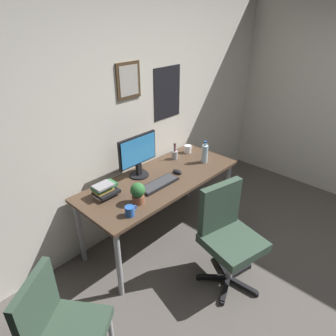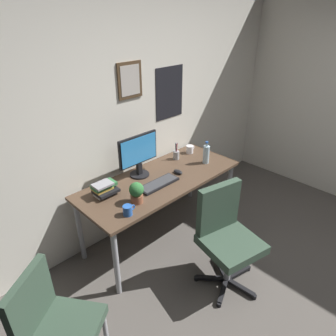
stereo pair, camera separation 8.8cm
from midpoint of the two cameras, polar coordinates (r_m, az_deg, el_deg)
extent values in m
plane|color=#514C47|center=(2.99, 26.43, -24.98)|extent=(5.28, 5.28, 0.00)
cube|color=silver|center=(3.19, -6.47, 10.48)|extent=(4.40, 0.08, 2.60)
cube|color=#4C3823|center=(2.98, -8.39, 16.03)|extent=(0.28, 0.02, 0.34)
cube|color=beige|center=(2.98, -8.26, 16.01)|extent=(0.22, 0.00, 0.28)
cube|color=black|center=(3.38, -0.92, 13.99)|extent=(0.40, 0.01, 0.56)
cube|color=#4C3828|center=(3.06, -2.19, -2.13)|extent=(1.74, 0.71, 0.03)
cylinder|color=#9EA0A5|center=(2.69, -10.25, -17.48)|extent=(0.05, 0.05, 0.70)
cylinder|color=#9EA0A5|center=(3.63, 10.41, -4.06)|extent=(0.05, 0.05, 0.70)
cylinder|color=#9EA0A5|center=(3.09, -17.09, -11.54)|extent=(0.05, 0.05, 0.70)
cylinder|color=#9EA0A5|center=(3.93, 3.26, -0.94)|extent=(0.05, 0.05, 0.70)
cube|color=#334738|center=(2.73, 11.25, -13.66)|extent=(0.55, 0.55, 0.08)
cube|color=#334738|center=(2.68, 8.83, -7.15)|extent=(0.42, 0.16, 0.45)
cylinder|color=#9EA0A5|center=(2.91, 10.78, -17.35)|extent=(0.07, 0.07, 0.42)
cube|color=black|center=(3.10, 12.46, -18.49)|extent=(0.28, 0.10, 0.03)
cylinder|color=black|center=(3.19, 14.31, -17.53)|extent=(0.05, 0.05, 0.04)
cube|color=black|center=(3.12, 9.34, -17.90)|extent=(0.18, 0.26, 0.03)
cylinder|color=black|center=(3.21, 8.28, -16.39)|extent=(0.05, 0.05, 0.04)
cube|color=black|center=(3.01, 7.67, -19.74)|extent=(0.21, 0.24, 0.03)
cylinder|color=black|center=(3.02, 4.84, -19.94)|extent=(0.05, 0.05, 0.04)
cube|color=black|center=(2.94, 9.90, -21.62)|extent=(0.27, 0.15, 0.03)
cylinder|color=black|center=(2.86, 9.25, -23.87)|extent=(0.05, 0.05, 0.04)
cube|color=black|center=(3.00, 12.96, -20.76)|extent=(0.06, 0.28, 0.03)
cylinder|color=black|center=(2.98, 15.50, -22.02)|extent=(0.05, 0.05, 0.04)
cube|color=#334738|center=(2.26, -18.95, -27.56)|extent=(0.59, 0.59, 0.07)
cube|color=#334738|center=(2.16, -24.88, -22.50)|extent=(0.36, 0.27, 0.40)
cylinder|color=#9EA0A5|center=(2.49, -11.80, -28.41)|extent=(0.05, 0.05, 0.41)
cylinder|color=#9EA0A5|center=(2.61, -20.17, -26.45)|extent=(0.05, 0.05, 0.41)
cylinder|color=black|center=(3.11, -6.30, -1.29)|extent=(0.20, 0.20, 0.01)
cube|color=black|center=(3.07, -6.36, -0.20)|extent=(0.05, 0.04, 0.12)
cube|color=black|center=(2.99, -6.64, 3.39)|extent=(0.46, 0.02, 0.30)
cube|color=#338CD8|center=(2.97, -6.39, 3.28)|extent=(0.43, 0.00, 0.27)
cube|color=black|center=(2.93, -2.62, -3.05)|extent=(0.43, 0.15, 0.02)
cube|color=#38383A|center=(2.92, -2.62, -2.83)|extent=(0.41, 0.13, 0.00)
ellipsoid|color=black|center=(3.13, 0.99, -0.70)|extent=(0.06, 0.11, 0.04)
cylinder|color=silver|center=(3.33, 6.20, 2.64)|extent=(0.07, 0.07, 0.20)
cylinder|color=silver|center=(3.28, 6.30, 4.53)|extent=(0.03, 0.03, 0.04)
cylinder|color=#2659B2|center=(3.27, 6.33, 4.94)|extent=(0.03, 0.03, 0.01)
cylinder|color=#2659B2|center=(2.53, -8.25, -8.09)|extent=(0.08, 0.08, 0.09)
torus|color=#2659B2|center=(2.55, -7.36, -7.53)|extent=(0.05, 0.01, 0.05)
cylinder|color=white|center=(3.57, 3.04, 3.60)|extent=(0.08, 0.08, 0.09)
torus|color=white|center=(3.61, 3.61, 3.92)|extent=(0.05, 0.01, 0.05)
cylinder|color=brown|center=(2.68, -6.60, -5.85)|extent=(0.11, 0.11, 0.07)
sphere|color=#2D6B33|center=(2.63, -6.71, -4.18)|extent=(0.13, 0.13, 0.13)
ellipsoid|color=#287A38|center=(2.62, -7.61, -3.85)|extent=(0.07, 0.08, 0.02)
ellipsoid|color=#287A38|center=(2.66, -6.57, -3.80)|extent=(0.07, 0.08, 0.02)
ellipsoid|color=#287A38|center=(2.58, -6.73, -4.32)|extent=(0.08, 0.07, 0.02)
cylinder|color=#9EA0A5|center=(3.41, 0.51, 2.47)|extent=(0.07, 0.07, 0.09)
cylinder|color=#263FBF|center=(3.38, 0.47, 3.64)|extent=(0.01, 0.01, 0.13)
cylinder|color=red|center=(3.37, 0.64, 3.61)|extent=(0.01, 0.01, 0.13)
cylinder|color=black|center=(3.37, 0.43, 3.61)|extent=(0.01, 0.01, 0.13)
cylinder|color=#9EA0A5|center=(3.38, 0.63, 3.78)|extent=(0.01, 0.03, 0.14)
cylinder|color=#9EA0A5|center=(3.37, 0.44, 3.70)|extent=(0.01, 0.02, 0.14)
cube|color=silver|center=(2.83, -12.67, -4.88)|extent=(0.18, 0.11, 0.03)
cube|color=black|center=(2.81, -12.44, -4.45)|extent=(0.21, 0.17, 0.03)
cube|color=gold|center=(2.81, -13.04, -4.06)|extent=(0.17, 0.12, 0.02)
cube|color=#33723F|center=(2.81, -12.83, -3.41)|extent=(0.22, 0.12, 0.03)
cube|color=gray|center=(2.77, -13.06, -3.29)|extent=(0.17, 0.13, 0.02)
camera|label=1|loc=(0.04, -90.87, -0.46)|focal=32.26mm
camera|label=2|loc=(0.04, 89.13, 0.46)|focal=32.26mm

